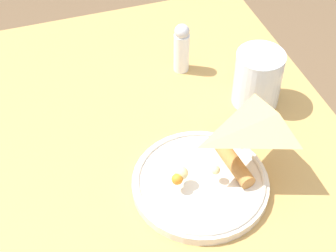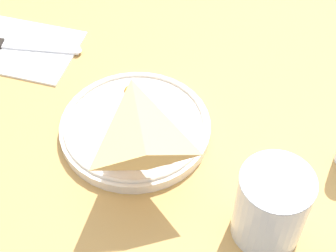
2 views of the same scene
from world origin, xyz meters
name	(u,v)px [view 1 (image 1 of 2)]	position (x,y,z in m)	size (l,w,h in m)	color
dining_table	(168,213)	(0.00, 0.00, 0.62)	(0.94, 0.64, 0.77)	tan
plate_pizza	(200,181)	(-0.06, -0.03, 0.78)	(0.21, 0.21, 0.05)	silver
milk_glass	(258,79)	(0.09, -0.20, 0.82)	(0.09, 0.09, 0.11)	white
salt_shaker	(182,48)	(0.22, -0.10, 0.82)	(0.03, 0.03, 0.10)	white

